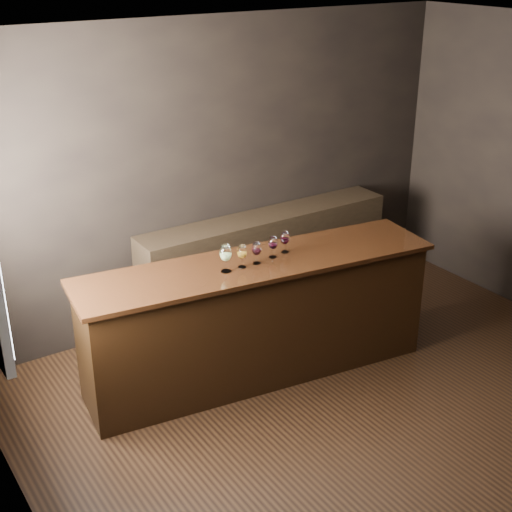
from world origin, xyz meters
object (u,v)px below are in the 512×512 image
glass_white (226,254)px  glass_red_a (257,249)px  bar_counter (257,321)px  glass_red_b (273,244)px  back_bar_shelf (266,260)px  glass_red_c (285,239)px  glass_amber (242,253)px

glass_white → glass_red_a: 0.28m
bar_counter → glass_red_b: (0.15, 0.00, 0.66)m
back_bar_shelf → glass_red_a: glass_red_a is taller
bar_counter → glass_white: 0.75m
bar_counter → glass_red_c: bearing=14.4°
glass_white → glass_red_b: glass_white is taller
glass_red_c → glass_amber: bearing=-172.4°
glass_white → glass_red_c: bearing=5.6°
glass_white → glass_amber: glass_white is taller
glass_white → glass_red_b: size_ratio=1.24×
glass_amber → back_bar_shelf: bearing=48.2°
back_bar_shelf → glass_red_b: bearing=-121.6°
bar_counter → glass_red_b: 0.67m
glass_amber → glass_red_b: size_ratio=1.04×
glass_red_a → glass_red_b: same height
glass_red_a → glass_red_c: size_ratio=1.00×
bar_counter → glass_amber: bearing=-163.4°
glass_white → glass_red_a: bearing=-0.5°
glass_white → glass_amber: (0.15, -0.00, -0.02)m
glass_white → glass_red_b: (0.45, 0.02, -0.03)m
glass_red_b → back_bar_shelf: bearing=58.4°
glass_red_a → glass_red_b: bearing=8.9°
glass_white → glass_amber: size_ratio=1.19×
glass_red_b → glass_red_c: bearing=13.2°
glass_red_a → glass_red_b: (0.17, 0.03, -0.00)m
glass_amber → glass_red_a: bearing=-0.1°
bar_counter → glass_red_c: glass_red_c is taller
bar_counter → glass_red_a: glass_red_a is taller
bar_counter → glass_red_c: 0.72m
glass_red_b → glass_red_c: same height
back_bar_shelf → bar_counter: bearing=-127.2°
glass_red_a → back_bar_shelf: bearing=52.6°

